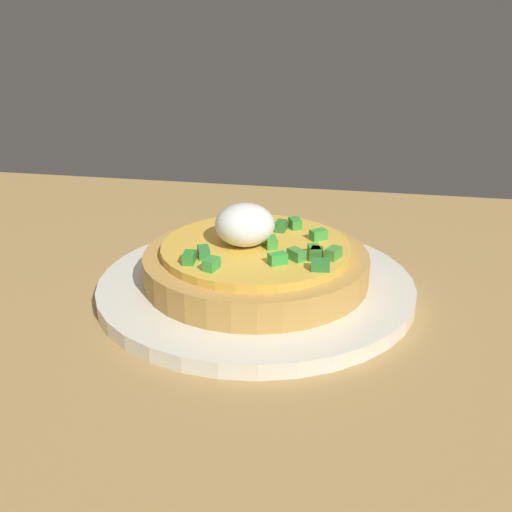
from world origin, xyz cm
name	(u,v)px	position (x,y,z in cm)	size (l,w,h in cm)	color
dining_table	(180,331)	(0.00, 0.00, 1.07)	(97.31, 70.26, 2.14)	#A8834B
plate	(256,286)	(-4.70, -5.20, 2.72)	(24.75, 24.75, 1.16)	silver
pizza	(255,260)	(-4.66, -5.18, 4.95)	(17.47, 17.47, 6.16)	#BD8D43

